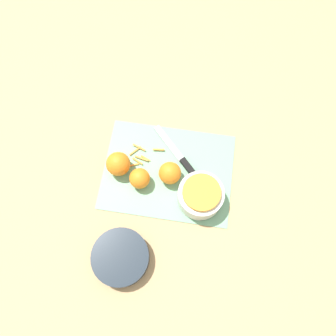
{
  "coord_description": "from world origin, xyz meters",
  "views": [
    {
      "loc": [
        -0.05,
        0.35,
        1.04
      ],
      "look_at": [
        0.0,
        0.0,
        0.04
      ],
      "focal_mm": 35.0,
      "sensor_mm": 36.0,
      "label": 1
    }
  ],
  "objects": [
    {
      "name": "cutting_board",
      "position": [
        0.0,
        0.0,
        0.0
      ],
      "size": [
        0.43,
        0.33,
        0.01
      ],
      "color": "#75AD84",
      "rests_on": "ground_plane"
    },
    {
      "name": "ground_plane",
      "position": [
        0.0,
        0.0,
        0.0
      ],
      "size": [
        4.0,
        4.0,
        0.0
      ],
      "primitive_type": "plane",
      "color": "tan"
    },
    {
      "name": "knife",
      "position": [
        -0.05,
        -0.03,
        0.01
      ],
      "size": [
        0.19,
        0.19,
        0.02
      ],
      "rotation": [
        0.0,
        0.0,
        -0.81
      ],
      "color": "black",
      "rests_on": "cutting_board"
    },
    {
      "name": "orange_back",
      "position": [
        -0.01,
        0.02,
        0.04
      ],
      "size": [
        0.07,
        0.07,
        0.07
      ],
      "color": "orange",
      "rests_on": "cutting_board"
    },
    {
      "name": "bowl_dark",
      "position": [
        0.1,
        0.3,
        0.02
      ],
      "size": [
        0.17,
        0.17,
        0.05
      ],
      "color": "#1E2833",
      "rests_on": "ground_plane"
    },
    {
      "name": "orange_left",
      "position": [
        0.16,
        0.01,
        0.05
      ],
      "size": [
        0.08,
        0.08,
        0.08
      ],
      "color": "orange",
      "rests_on": "cutting_board"
    },
    {
      "name": "bowl_speckled",
      "position": [
        -0.12,
        0.08,
        0.05
      ],
      "size": [
        0.14,
        0.14,
        0.08
      ],
      "color": "silver",
      "rests_on": "cutting_board"
    },
    {
      "name": "peel_pile",
      "position": [
        0.1,
        -0.04,
        0.01
      ],
      "size": [
        0.13,
        0.09,
        0.01
      ],
      "color": "orange",
      "rests_on": "cutting_board"
    },
    {
      "name": "orange_right",
      "position": [
        0.08,
        0.05,
        0.04
      ],
      "size": [
        0.07,
        0.07,
        0.07
      ],
      "color": "orange",
      "rests_on": "cutting_board"
    }
  ]
}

